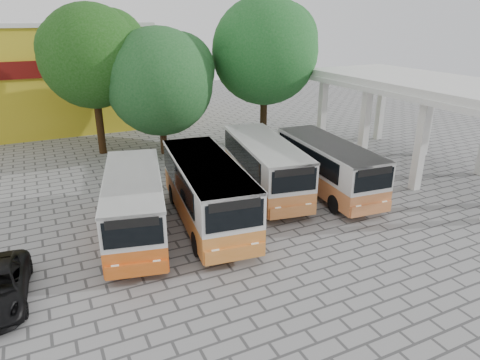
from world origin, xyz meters
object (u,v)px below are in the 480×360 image
bus_centre_left (207,188)px  bus_centre_right (265,164)px  bus_far_left (134,202)px  bus_far_right (328,164)px

bus_centre_left → bus_centre_right: size_ratio=1.03×
bus_far_left → bus_centre_right: 7.38m
bus_centre_right → bus_far_right: bearing=-14.8°
bus_far_right → bus_centre_left: bearing=-169.6°
bus_far_left → bus_centre_right: (7.16, 1.81, 0.07)m
bus_centre_right → bus_far_right: size_ratio=1.05×
bus_centre_left → bus_far_right: size_ratio=1.08×
bus_far_left → bus_far_right: bus_far_right is taller
bus_far_left → bus_far_right: 10.18m
bus_centre_left → bus_far_right: 7.05m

